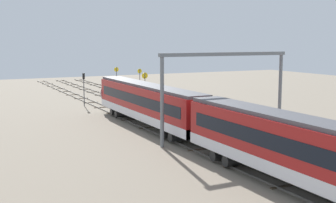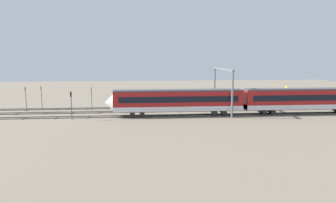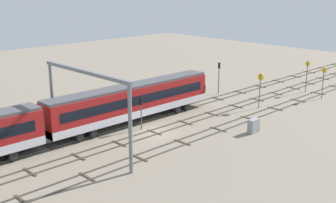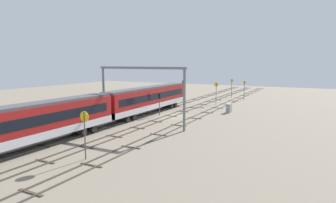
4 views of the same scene
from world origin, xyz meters
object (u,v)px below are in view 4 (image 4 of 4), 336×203
Objects in this scene: speed_sign_mid_trackside at (85,127)px; relay_cabinet at (229,108)px; overhead_gantry at (141,83)px; signal_light_trackside_approach at (160,101)px; signal_light_trackside_departure at (183,88)px; speed_sign_distant_end at (232,86)px; speed_sign_near_foreground at (216,90)px; train at (34,124)px; speed_sign_far_trackside at (244,88)px.

speed_sign_mid_trackside is 32.79m from relay_cabinet.
overhead_gantry reaches higher than signal_light_trackside_approach.
signal_light_trackside_departure is (28.66, 6.21, -3.04)m from overhead_gantry.
speed_sign_distant_end is 1.28× the size of signal_light_trackside_approach.
signal_light_trackside_approach is 2.42× the size of relay_cabinet.
overhead_gantry is 26.86m from speed_sign_near_foreground.
speed_sign_mid_trackside reaches higher than signal_light_trackside_approach.
speed_sign_far_trackside is (52.34, -10.98, 0.38)m from train.
speed_sign_mid_trackside is 2.87× the size of relay_cabinet.
speed_sign_distant_end reaches higher than speed_sign_mid_trackside.
speed_sign_distant_end reaches higher than relay_cabinet.
relay_cabinet is (-9.13, -5.45, -2.43)m from speed_sign_near_foreground.
speed_sign_far_trackside reaches higher than signal_light_trackside_approach.
speed_sign_distant_end is at bearing 62.87° from speed_sign_far_trackside.
speed_sign_far_trackside reaches higher than speed_sign_mid_trackside.
speed_sign_mid_trackside is 54.45m from speed_sign_distant_end.
speed_sign_near_foreground is 0.97× the size of speed_sign_distant_end.
overhead_gantry reaches higher than speed_sign_near_foreground.
signal_light_trackside_approach is (-30.86, 4.66, -0.59)m from speed_sign_distant_end.
speed_sign_near_foreground is 41.43m from speed_sign_mid_trackside.
speed_sign_mid_trackside is 0.98× the size of speed_sign_far_trackside.
speed_sign_mid_trackside is at bearing 176.18° from speed_sign_far_trackside.
train is at bearing 170.12° from speed_sign_near_foreground.
overhead_gantry reaches higher than speed_sign_mid_trackside.
relay_cabinet is at bearing -49.12° from signal_light_trackside_approach.
speed_sign_far_trackside is 1.21× the size of signal_light_trackside_approach.
speed_sign_near_foreground is (41.24, -7.18, 0.59)m from train.
relay_cabinet is at bearing -25.60° from overhead_gantry.
train is 15.99× the size of speed_sign_mid_trackside.
speed_sign_mid_trackside is at bearing -167.96° from overhead_gantry.
relay_cabinet is at bearing -166.28° from speed_sign_distant_end.
speed_sign_mid_trackside reaches higher than relay_cabinet.
train is 15.06× the size of signal_light_trackside_departure.
speed_sign_near_foreground is 10.91m from relay_cabinet.
speed_sign_near_foreground is at bearing 179.79° from speed_sign_distant_end.
signal_light_trackside_approach is at bearing 171.42° from speed_sign_distant_end.
speed_sign_distant_end is (39.55, -2.93, -3.07)m from overhead_gantry.
overhead_gantry is at bearing 154.40° from relay_cabinet.
signal_light_trackside_departure is at bearing 2.52° from train.
overhead_gantry is 2.85× the size of speed_sign_distant_end.
signal_light_trackside_departure is (43.56, 9.38, 0.07)m from speed_sign_mid_trackside.
speed_sign_near_foreground reaches higher than relay_cabinet.
overhead_gantry reaches higher than speed_sign_distant_end.
train is 15.26× the size of speed_sign_near_foreground.
speed_sign_mid_trackside is 44.56m from signal_light_trackside_departure.
signal_light_trackside_departure reaches higher than signal_light_trackside_approach.
speed_sign_far_trackside is at bearing -18.88° from speed_sign_near_foreground.
speed_sign_mid_trackside is 1.19× the size of signal_light_trackside_approach.
relay_cabinet is (-22.15, -5.41, -2.39)m from speed_sign_distant_end.
overhead_gantry reaches higher than speed_sign_far_trackside.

